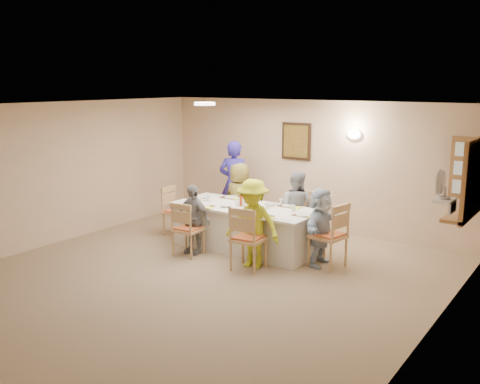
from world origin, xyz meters
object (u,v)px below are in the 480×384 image
Objects in this scene: chair_front_right at (248,238)px; diner_front_left at (193,219)px; caregiver at (234,184)px; diner_back_left at (239,199)px; serving_hatch at (476,177)px; chair_left_end at (177,211)px; chair_back_right at (299,218)px; dining_table at (245,228)px; diner_right_end at (321,227)px; diner_back_right at (296,208)px; desk_fan at (443,188)px; chair_back_left at (243,209)px; condiment_ketchup at (242,199)px; diner_front_right at (253,224)px; chair_right_end at (328,235)px; chair_front_left at (188,228)px.

chair_front_right is 1.21m from diner_front_left.
diner_front_left is (-1.20, 0.12, 0.09)m from chair_front_right.
diner_back_left is at bearing 116.41° from caregiver.
serving_hatch is 5.17m from chair_left_end.
caregiver is at bearing 175.27° from serving_hatch.
chair_left_end is at bearing -150.48° from chair_back_right.
chair_back_right reaches higher than dining_table.
diner_back_left is 2.13m from diner_right_end.
diner_back_left reaches higher than diner_back_right.
desk_fan is 0.12× the size of dining_table.
condiment_ketchup is (0.54, -0.81, 0.41)m from chair_back_left.
chair_left_end is (-2.15, 0.80, -0.04)m from chair_front_right.
diner_front_right is at bearing -110.31° from chair_left_end.
chair_back_left is at bearing -100.29° from chair_right_end.
chair_front_left is 1.00× the size of chair_left_end.
serving_hatch is 2.97m from diner_back_right.
diner_front_right reaches higher than chair_back_right.
desk_fan is at bearing 163.35° from diner_back_left.
chair_front_right is at bearing -80.89° from chair_back_right.
diner_back_right is at bearing 155.45° from desk_fan.
serving_hatch is 3.30m from diner_front_right.
caregiver is at bearing 138.96° from chair_back_left.
chair_front_right is at bearing 133.22° from diner_right_end.
chair_left_end is at bearing 88.93° from diner_right_end.
chair_right_end is 2.86m from caregiver.
dining_table is 2.52× the size of chair_front_right.
diner_right_end is (0.82, -0.80, 0.15)m from chair_back_right.
chair_front_left is at bearing 179.76° from diner_front_right.
diner_right_end is at bearing 163.42° from desk_fan.
diner_front_right is at bearing -152.93° from serving_hatch.
diner_right_end is 1.50m from condiment_ketchup.
condiment_ketchup reaches higher than chair_left_end.
desk_fan is 0.25× the size of diner_front_left.
dining_table is at bearing 115.06° from caregiver.
chair_right_end is at bearing -164.45° from chair_front_left.
serving_hatch reaches higher than dining_table.
chair_front_left is at bearing 44.08° from diner_back_right.
chair_right_end is at bearing 18.06° from diner_front_left.
chair_back_right is 2.00m from chair_front_left.
chair_back_left is 1.04× the size of chair_front_left.
serving_hatch is 1.57× the size of chair_back_left.
chair_back_right is 1.24m from chair_right_end.
diner_back_right is at bearing -178.04° from serving_hatch.
diner_back_right is 1.82m from diner_front_left.
diner_back_right is at bearing 49.26° from diner_right_end.
diner_front_right reaches higher than chair_right_end.
caregiver is at bearing 126.09° from diner_front_right.
diner_front_right is 1.07m from diner_right_end.
dining_table is 2.67× the size of chair_back_right.
diner_back_left is at bearing -93.17° from chair_back_left.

